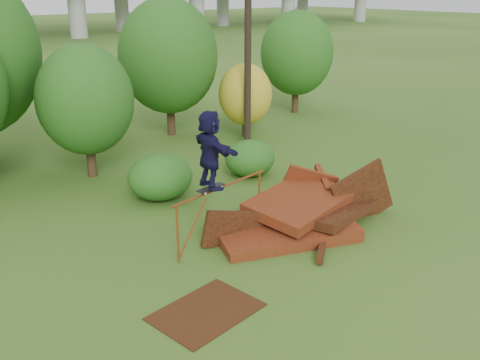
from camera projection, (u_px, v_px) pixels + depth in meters
ground at (314, 255)px, 13.44m from camera, size 240.00×240.00×0.00m
scrap_pile at (300, 215)px, 14.75m from camera, size 5.95×3.58×2.15m
grind_rail at (222, 199)px, 13.77m from camera, size 3.38×0.78×1.54m
skateboard at (211, 188)px, 13.35m from camera, size 0.86×0.39×0.09m
skater at (210, 150)px, 13.01m from camera, size 0.74×1.86×1.96m
flat_plate at (206, 312)px, 11.06m from camera, size 2.36×1.86×0.03m
tree_2 at (85, 100)px, 18.04m from camera, size 3.27×3.27×4.61m
tree_3 at (168, 56)px, 23.03m from camera, size 4.30×4.30×5.96m
tree_4 at (245, 95)px, 23.29m from camera, size 2.35×2.35×3.24m
tree_5 at (297, 53)px, 27.38m from camera, size 3.73×3.73×5.24m
shrub_left at (160, 177)px, 16.74m from camera, size 2.07×1.91×1.43m
shrub_right at (250, 158)px, 18.80m from camera, size 1.82×1.67×1.29m
utility_pole at (248, 24)px, 20.94m from camera, size 1.40×0.28×9.75m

